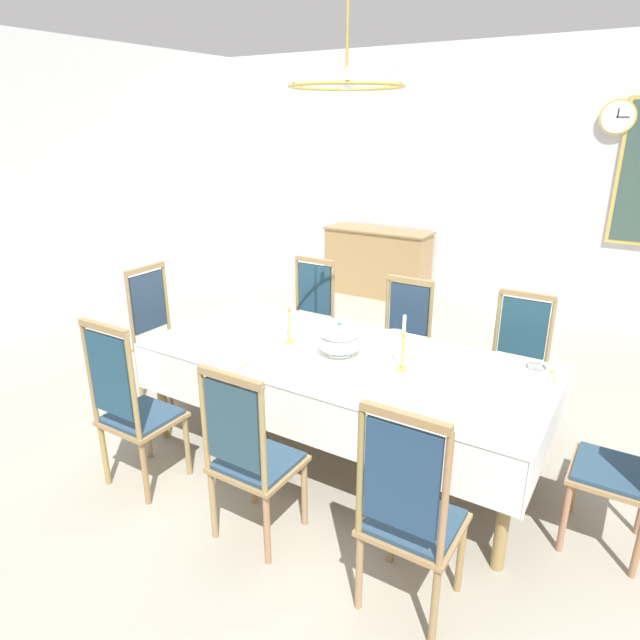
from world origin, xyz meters
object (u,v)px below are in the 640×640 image
Objects in this scene: chair_south_c at (409,512)px; candlestick_east at (403,348)px; bowl_near_left at (261,365)px; mounted_clock at (618,117)px; chair_south_a at (131,406)px; spoon_primary at (251,362)px; spoon_secondary at (553,373)px; bowl_far_right at (395,335)px; chair_north_b at (401,339)px; chandelier at (347,84)px; chair_north_c at (516,363)px; candlestick_west at (289,323)px; sideboard at (377,262)px; bowl_far_left at (185,346)px; chair_north_a at (307,318)px; soup_tureen at (340,339)px; dining_table at (342,365)px; chair_head_west at (162,333)px; chair_south_b at (250,454)px; chair_head_east at (629,462)px; bowl_near_right at (535,368)px.

chair_south_c is 1.18m from candlestick_east.
bowl_near_left is 4.77m from mounted_clock.
chair_south_a is 0.79m from spoon_primary.
spoon_secondary is 3.73m from mounted_clock.
chair_south_c reaches higher than bowl_far_right.
chair_north_b is (0.94, 2.01, -0.04)m from chair_south_a.
chair_south_c is 2.33m from chandelier.
candlestick_west reaches higher than chair_north_c.
bowl_far_left is at bearing 97.19° from sideboard.
candlestick_east is (1.37, -1.01, 0.36)m from chair_north_a.
spoon_primary is at bearing -135.66° from soup_tureen.
mounted_clock is (0.65, 3.85, 1.38)m from candlestick_east.
candlestick_west is at bearing 100.83° from bowl_near_left.
chair_north_a is 2.91× the size of candlestick_west.
chair_north_a is (-0.94, 1.01, -0.14)m from dining_table.
soup_tureen reaches higher than sideboard.
chair_north_b is 1.51× the size of chandelier.
candlestick_east reaches higher than spoon_primary.
candlestick_west is (-0.43, 0.00, 0.23)m from dining_table.
chandelier is at bearing 25.37° from bowl_far_left.
chair_head_west is at bearing 86.03° from sideboard.
chair_south_b is at bearing -90.22° from dining_table.
chair_south_c is at bearing -47.41° from dining_table.
candlestick_east reaches higher than chair_south_b.
chair_head_west is at bearing 180.00° from soup_tureen.
chair_south_a is 1.74m from candlestick_east.
chair_head_east is 2.22m from candlestick_west.
bowl_near_left is 0.84× the size of bowl_far_right.
candlestick_west reaches higher than bowl_far_right.
candlestick_west is 0.78m from bowl_far_right.
bowl_far_right is (-0.27, 0.48, -0.13)m from candlestick_east.
chair_south_c is 6.61× the size of spoon_secondary.
chair_head_west is 2.96m from bowl_near_right.
spoon_secondary is (0.83, 0.45, -0.14)m from candlestick_east.
chair_head_east is (2.69, 1.01, -0.03)m from chair_south_a.
chair_south_b is at bearing -90.22° from chandelier.
spoon_secondary is (2.20, -0.56, 0.22)m from chair_north_a.
bowl_near_right is 2.33m from bowl_far_left.
bowl_near_left is 1.76m from chandelier.
sideboard is at bearing -174.61° from mounted_clock.
chair_north_c is (1.87, -0.00, -0.01)m from chair_north_a.
bowl_near_right is (1.51, 0.87, 0.00)m from bowl_near_left.
candlestick_east is 1.60m from chandelier.
dining_table is at bearing 47.10° from chair_south_a.
chair_north_a is 1.58m from bowl_near_left.
chair_head_east reaches higher than sideboard.
bowl_near_right is (2.10, 1.44, 0.21)m from chair_south_a.
chair_head_east is at bearing 12.20° from spoon_primary.
chair_south_a is at bearing 110.57° from chair_head_east.
chair_south_b is at bearing 114.93° from chair_north_a.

